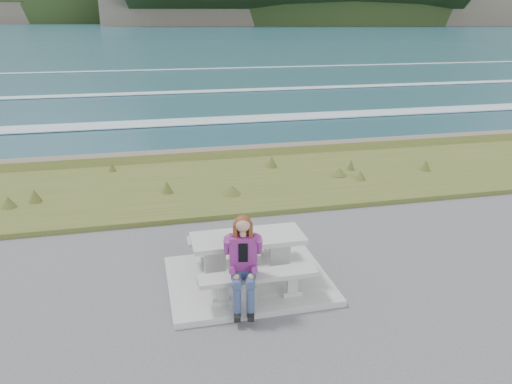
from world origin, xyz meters
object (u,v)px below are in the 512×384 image
bench_seaward (239,241)px  seated_woman (243,276)px  picnic_table (248,245)px  bench_landward (258,279)px

bench_seaward → seated_woman: seated_woman is taller
picnic_table → seated_woman: (-0.25, -0.83, -0.07)m
bench_seaward → picnic_table: bearing=-90.0°
bench_seaward → seated_woman: size_ratio=1.29×
picnic_table → bench_seaward: bearing=90.0°
bench_landward → bench_seaward: bearing=90.0°
picnic_table → bench_seaward: size_ratio=1.00×
picnic_table → bench_seaward: picnic_table is taller
bench_landward → seated_woman: size_ratio=1.29×
picnic_table → seated_woman: size_ratio=1.29×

